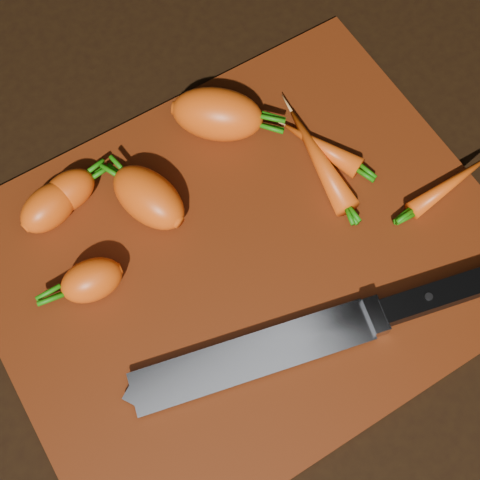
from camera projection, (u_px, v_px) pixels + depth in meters
ground at (245, 261)px, 0.68m from camera, size 2.00×2.00×0.01m
cutting_board at (245, 257)px, 0.67m from camera, size 0.50×0.40×0.01m
carrot_0 at (49, 207)px, 0.66m from camera, size 0.07×0.06×0.04m
carrot_1 at (92, 280)px, 0.63m from camera, size 0.06×0.05×0.04m
carrot_2 at (217, 114)px, 0.70m from camera, size 0.11×0.11×0.06m
carrot_3 at (149, 197)px, 0.66m from camera, size 0.07×0.10×0.05m
carrot_4 at (68, 191)px, 0.67m from camera, size 0.06×0.05×0.04m
carrot_5 at (319, 159)px, 0.69m from camera, size 0.04×0.13×0.03m
carrot_6 at (451, 183)px, 0.69m from camera, size 0.11×0.03×0.02m
carrot_7 at (321, 147)px, 0.70m from camera, size 0.06×0.09×0.02m
knife at (276, 349)px, 0.62m from camera, size 0.37×0.12×0.02m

